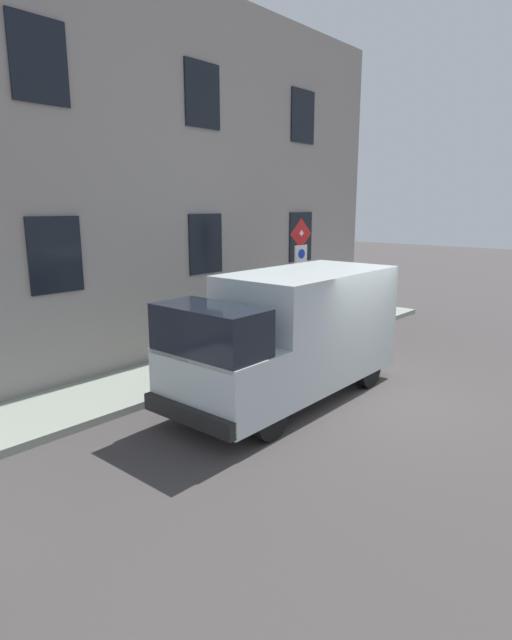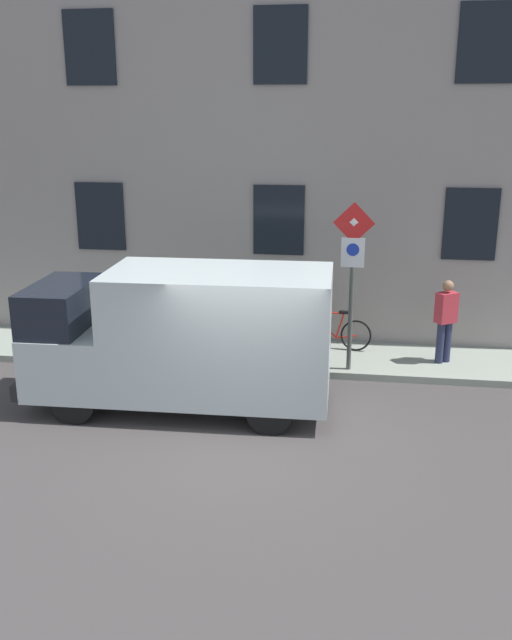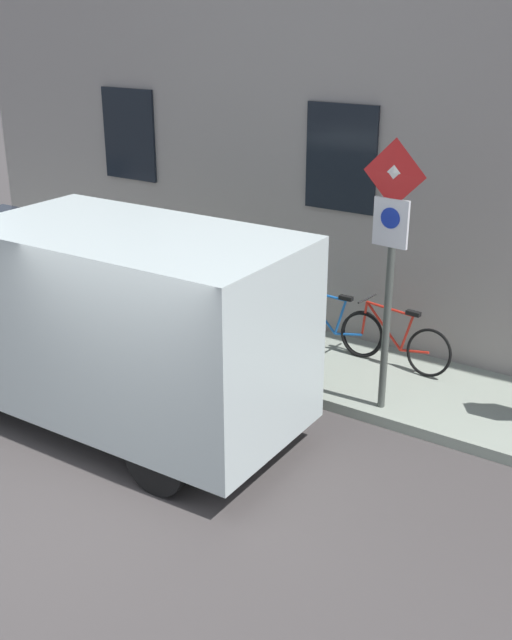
{
  "view_description": "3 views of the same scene",
  "coord_description": "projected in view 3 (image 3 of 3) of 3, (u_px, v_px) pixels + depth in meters",
  "views": [
    {
      "loc": [
        -4.79,
        8.94,
        3.76
      ],
      "look_at": [
        2.89,
        0.27,
        1.18
      ],
      "focal_mm": 28.75,
      "sensor_mm": 36.0,
      "label": 1
    },
    {
      "loc": [
        -10.09,
        -1.65,
        5.1
      ],
      "look_at": [
        2.26,
        0.13,
        1.34
      ],
      "focal_mm": 39.18,
      "sensor_mm": 36.0,
      "label": 2
    },
    {
      "loc": [
        -4.89,
        -5.1,
        4.74
      ],
      "look_at": [
        2.38,
        -0.21,
        1.23
      ],
      "focal_mm": 43.3,
      "sensor_mm": 36.0,
      "label": 3
    }
  ],
  "objects": [
    {
      "name": "ground_plane",
      "position": [
        115.0,
        492.0,
        8.17
      ],
      "size": [
        80.0,
        80.0,
        0.0
      ],
      "primitive_type": "plane",
      "color": "#433E3E"
    },
    {
      "name": "delivery_van",
      "position": [
        100.0,
        319.0,
        9.18
      ],
      "size": [
        2.1,
        5.37,
        2.5
      ],
      "rotation": [
        0.0,
        0.0,
        1.59
      ],
      "color": "silver",
      "rests_on": "ground_plane"
    },
    {
      "name": "bicycle_blue",
      "position": [
        329.0,
        324.0,
        11.2
      ],
      "size": [
        0.46,
        1.71,
        0.89
      ],
      "rotation": [
        0.0,
        0.0,
        1.57
      ],
      "color": "black",
      "rests_on": "sidewalk_slab"
    },
    {
      "name": "litter_bin",
      "position": [
        266.0,
        339.0,
        10.5
      ],
      "size": [
        0.44,
        0.44,
        0.9
      ],
      "primitive_type": "cylinder",
      "color": "#2D5133",
      "rests_on": "sidewalk_slab"
    },
    {
      "name": "sign_post_stacked",
      "position": [
        391.0,
        241.0,
        8.83
      ],
      "size": [
        0.17,
        0.56,
        3.2
      ],
      "color": "#474C47",
      "rests_on": "sidewalk_slab"
    },
    {
      "name": "sidewalk_slab",
      "position": [
        301.0,
        360.0,
        11.11
      ],
      "size": [
        2.02,
        16.58,
        0.14
      ],
      "primitive_type": "cube",
      "color": "gray",
      "rests_on": "ground_plane"
    },
    {
      "name": "building_facade",
      "position": [
        359.0,
        37.0,
        10.54
      ],
      "size": [
        0.75,
        14.58,
        8.81
      ],
      "color": "gray",
      "rests_on": "ground_plane"
    },
    {
      "name": "bicycle_red",
      "position": [
        394.0,
        340.0,
        10.67
      ],
      "size": [
        0.46,
        1.72,
        0.89
      ],
      "rotation": [
        0.0,
        0.0,
        1.48
      ],
      "color": "black",
      "rests_on": "sidewalk_slab"
    }
  ]
}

